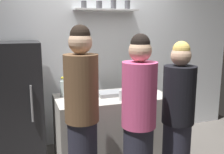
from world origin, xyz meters
name	(u,v)px	position (x,y,z in m)	size (l,w,h in m)	color
back_wall_assembly	(97,57)	(0.00, 1.25, 1.30)	(4.80, 0.32, 2.60)	white
refrigerator	(17,104)	(-1.19, 0.85, 0.79)	(0.64, 0.65, 1.58)	black
counter	(112,128)	(-0.02, 0.49, 0.44)	(1.45, 0.72, 0.89)	#B7B2A8
baking_pan	(111,94)	(-0.02, 0.52, 0.91)	(0.34, 0.24, 0.05)	gray
utensil_holder	(123,95)	(0.04, 0.25, 0.95)	(0.10, 0.10, 0.22)	#B2B2B7
wine_bottle_pale_glass	(140,87)	(0.31, 0.33, 1.01)	(0.08, 0.08, 0.32)	#B2BFB2
wine_bottle_amber_glass	(82,90)	(-0.41, 0.48, 0.99)	(0.08, 0.08, 0.30)	#472814
wine_bottle_green_glass	(138,80)	(0.47, 0.76, 1.01)	(0.07, 0.07, 0.33)	#19471E
wine_bottle_dark_glass	(127,82)	(0.29, 0.71, 1.00)	(0.06, 0.06, 0.31)	black
water_bottle_plastic	(64,88)	(-0.61, 0.67, 1.00)	(0.09, 0.09, 0.25)	silver
person_pink_top	(139,122)	(-0.05, -0.38, 0.85)	(0.34, 0.34, 1.71)	#262633
person_brown_jacket	(82,116)	(-0.56, -0.15, 0.90)	(0.34, 0.34, 1.79)	#262633
person_blonde	(178,119)	(0.43, -0.34, 0.80)	(0.34, 0.34, 1.63)	#262633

